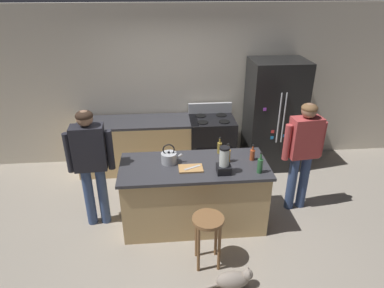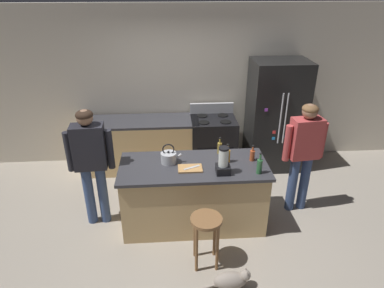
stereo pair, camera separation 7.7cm
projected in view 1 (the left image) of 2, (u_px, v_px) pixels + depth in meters
name	position (u px, v px, depth m)	size (l,w,h in m)	color
ground_plane	(194.00, 221.00, 4.70)	(14.00, 14.00, 0.00)	#9E9384
back_wall	(183.00, 86.00, 5.84)	(8.00, 0.10, 2.70)	beige
kitchen_island	(194.00, 194.00, 4.50)	(1.89, 0.83, 0.90)	tan
back_counter_run	(139.00, 145.00, 5.82)	(2.00, 0.64, 0.90)	tan
refrigerator	(274.00, 115.00, 5.74)	(0.90, 0.73, 1.87)	black
stove_range	(212.00, 142.00, 5.89)	(0.76, 0.65, 1.08)	black
person_by_island_left	(91.00, 159.00, 4.25)	(0.59, 0.24, 1.64)	#384C7A
person_by_sink_right	(303.00, 148.00, 4.58)	(0.60, 0.26, 1.61)	#384C7A
bar_stool	(208.00, 228.00, 3.80)	(0.36, 0.36, 0.66)	brown
cat	(234.00, 279.00, 3.66)	(0.52, 0.18, 0.26)	gray
blender_appliance	(224.00, 162.00, 4.07)	(0.17, 0.17, 0.35)	black
bottle_soda	(228.00, 155.00, 4.34)	(0.07, 0.07, 0.26)	orange
bottle_olive_oil	(260.00, 165.00, 4.09)	(0.07, 0.07, 0.28)	#2D6638
bottle_cooking_sauce	(252.00, 154.00, 4.39)	(0.06, 0.06, 0.22)	#B24C26
bottle_vinegar	(220.00, 147.00, 4.55)	(0.06, 0.06, 0.24)	olive
tea_kettle	(169.00, 157.00, 4.31)	(0.28, 0.20, 0.27)	#B7BABF
cutting_board	(191.00, 168.00, 4.20)	(0.30, 0.20, 0.02)	#B7844C
chef_knife	(192.00, 167.00, 4.20)	(0.22, 0.03, 0.01)	#B7BABF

